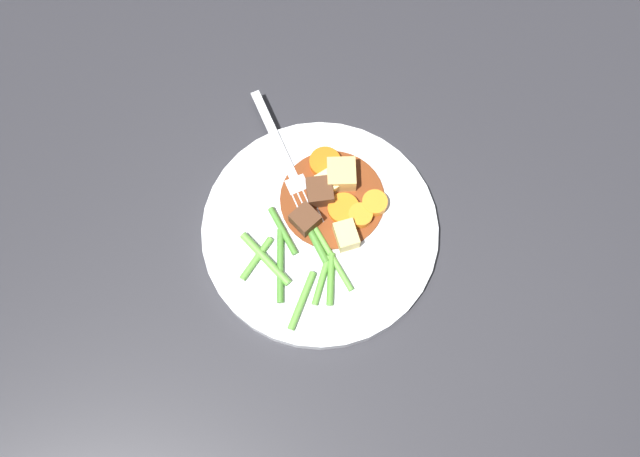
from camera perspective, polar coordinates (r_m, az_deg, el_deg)
ground_plane at (r=0.75m, az=0.00°, el=-0.39°), size 3.00×3.00×0.00m
dinner_plate at (r=0.74m, az=0.00°, el=-0.20°), size 0.25×0.25×0.02m
stew_sauce at (r=0.74m, az=1.36°, el=2.32°), size 0.11×0.11×0.00m
carrot_slice_0 at (r=0.75m, az=0.42°, el=5.43°), size 0.04×0.04×0.01m
carrot_slice_1 at (r=0.73m, az=1.95°, el=1.62°), size 0.05×0.05×0.01m
carrot_slice_2 at (r=0.74m, az=4.53°, el=2.08°), size 0.04×0.04×0.01m
carrot_slice_3 at (r=0.73m, az=3.36°, el=1.05°), size 0.04×0.04×0.01m
potato_chunk_0 at (r=0.74m, az=1.93°, el=4.40°), size 0.04×0.04×0.02m
potato_chunk_1 at (r=0.74m, az=0.80°, el=3.81°), size 0.03×0.03×0.02m
potato_chunk_2 at (r=0.72m, az=2.19°, el=-0.54°), size 0.04×0.03×0.02m
meat_chunk_0 at (r=0.73m, az=-1.14°, el=0.93°), size 0.03×0.03×0.02m
meat_chunk_1 at (r=0.74m, az=-0.01°, el=3.02°), size 0.04×0.04×0.02m
green_bean_0 at (r=0.72m, az=0.95°, el=-2.28°), size 0.06×0.07×0.01m
green_bean_1 at (r=0.71m, az=0.13°, el=-4.31°), size 0.05×0.01×0.01m
green_bean_2 at (r=0.72m, az=-0.47°, el=-0.92°), size 0.04×0.05×0.01m
green_bean_3 at (r=0.71m, az=0.89°, el=-4.21°), size 0.05×0.03×0.01m
green_bean_4 at (r=0.72m, az=-4.52°, el=-2.52°), size 0.04×0.07×0.01m
green_bean_5 at (r=0.72m, az=-3.30°, el=-3.07°), size 0.08×0.04×0.01m
green_bean_6 at (r=0.72m, az=-5.27°, el=-2.49°), size 0.05×0.02×0.01m
green_bean_7 at (r=0.71m, az=-1.50°, el=-5.98°), size 0.06×0.01×0.01m
green_bean_8 at (r=0.73m, az=-3.09°, el=-0.20°), size 0.04×0.05×0.01m
fork at (r=0.76m, az=-2.81°, el=5.56°), size 0.13×0.14×0.00m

